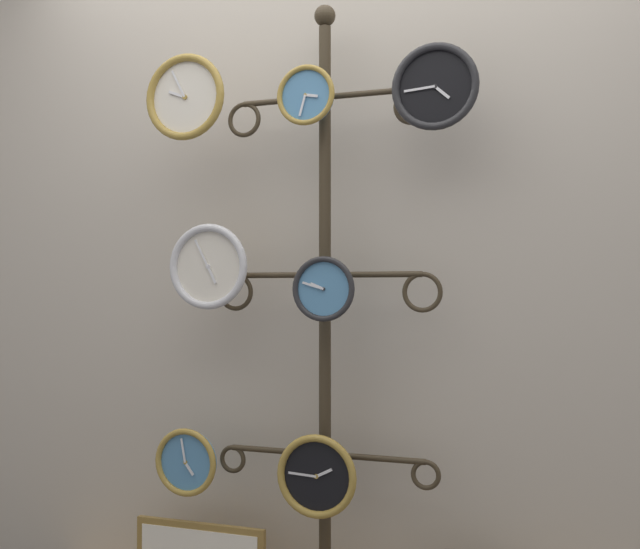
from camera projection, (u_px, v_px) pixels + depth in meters
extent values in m
cube|color=#BCB2A3|center=(339.00, 212.00, 2.65)|extent=(4.40, 0.04, 2.80)
cylinder|color=#382D1E|center=(325.00, 323.00, 2.49)|extent=(0.04, 0.04, 1.99)
sphere|color=#382D1E|center=(325.00, 16.00, 2.52)|extent=(0.07, 0.07, 0.07)
cylinder|color=#382D1E|center=(284.00, 101.00, 2.56)|extent=(0.30, 0.02, 0.02)
torus|color=#382D1E|center=(244.00, 120.00, 2.61)|extent=(0.12, 0.02, 0.12)
cylinder|color=#382D1E|center=(368.00, 93.00, 2.46)|extent=(0.30, 0.02, 0.02)
torus|color=#382D1E|center=(412.00, 106.00, 2.41)|extent=(0.12, 0.02, 0.12)
cylinder|color=#382D1E|center=(279.00, 275.00, 2.55)|extent=(0.33, 0.02, 0.02)
torus|color=#382D1E|center=(236.00, 292.00, 2.60)|extent=(0.13, 0.02, 0.13)
cylinder|color=#382D1E|center=(373.00, 274.00, 2.44)|extent=(0.33, 0.02, 0.02)
torus|color=#382D1E|center=(422.00, 292.00, 2.39)|extent=(0.13, 0.02, 0.13)
cylinder|color=#382D1E|center=(278.00, 451.00, 2.54)|extent=(0.34, 0.02, 0.02)
torus|color=#382D1E|center=(233.00, 459.00, 2.59)|extent=(0.10, 0.02, 0.10)
cylinder|color=#382D1E|center=(374.00, 458.00, 2.43)|extent=(0.34, 0.02, 0.02)
torus|color=#382D1E|center=(426.00, 475.00, 2.37)|extent=(0.10, 0.02, 0.10)
cylinder|color=silver|center=(187.00, 98.00, 2.56)|extent=(0.27, 0.02, 0.27)
torus|color=#A58438|center=(185.00, 97.00, 2.54)|extent=(0.30, 0.03, 0.30)
cylinder|color=#A58438|center=(185.00, 97.00, 2.54)|extent=(0.02, 0.01, 0.02)
cube|color=silver|center=(177.00, 94.00, 2.55)|extent=(0.06, 0.00, 0.03)
cube|color=silver|center=(178.00, 84.00, 2.55)|extent=(0.05, 0.00, 0.10)
cylinder|color=#4C84B2|center=(307.00, 96.00, 2.45)|extent=(0.18, 0.02, 0.18)
torus|color=#A58438|center=(305.00, 95.00, 2.43)|extent=(0.20, 0.02, 0.20)
cylinder|color=#A58438|center=(305.00, 95.00, 2.43)|extent=(0.01, 0.01, 0.01)
cube|color=silver|center=(311.00, 95.00, 2.42)|extent=(0.04, 0.00, 0.02)
cube|color=silver|center=(302.00, 105.00, 2.43)|extent=(0.03, 0.00, 0.07)
cylinder|color=black|center=(436.00, 88.00, 2.32)|extent=(0.25, 0.02, 0.25)
torus|color=#262628|center=(435.00, 86.00, 2.30)|extent=(0.27, 0.02, 0.27)
cylinder|color=#262628|center=(435.00, 86.00, 2.30)|extent=(0.01, 0.01, 0.01)
cube|color=silver|center=(442.00, 92.00, 2.29)|extent=(0.05, 0.00, 0.05)
cube|color=silver|center=(419.00, 89.00, 2.31)|extent=(0.10, 0.00, 0.01)
cylinder|color=silver|center=(210.00, 267.00, 2.56)|extent=(0.27, 0.02, 0.27)
torus|color=silver|center=(208.00, 267.00, 2.54)|extent=(0.29, 0.03, 0.29)
cylinder|color=silver|center=(208.00, 267.00, 2.54)|extent=(0.02, 0.01, 0.02)
cube|color=silver|center=(212.00, 275.00, 2.54)|extent=(0.04, 0.00, 0.06)
cube|color=silver|center=(201.00, 253.00, 2.55)|extent=(0.05, 0.00, 0.10)
cylinder|color=#4C84B2|center=(325.00, 289.00, 2.39)|extent=(0.19, 0.02, 0.19)
torus|color=#262628|center=(323.00, 289.00, 2.37)|extent=(0.21, 0.02, 0.21)
cylinder|color=#262628|center=(323.00, 289.00, 2.37)|extent=(0.01, 0.01, 0.01)
cube|color=silver|center=(317.00, 286.00, 2.38)|extent=(0.05, 0.00, 0.03)
cube|color=silver|center=(312.00, 286.00, 2.38)|extent=(0.07, 0.00, 0.03)
cylinder|color=#4C84B2|center=(188.00, 461.00, 2.55)|extent=(0.21, 0.02, 0.21)
torus|color=#A58438|center=(185.00, 462.00, 2.54)|extent=(0.23, 0.02, 0.23)
cylinder|color=#A58438|center=(185.00, 462.00, 2.54)|extent=(0.01, 0.01, 0.01)
cube|color=silver|center=(189.00, 469.00, 2.53)|extent=(0.04, 0.00, 0.05)
cube|color=silver|center=(183.00, 450.00, 2.54)|extent=(0.02, 0.00, 0.08)
cylinder|color=black|center=(318.00, 475.00, 2.38)|extent=(0.24, 0.02, 0.24)
torus|color=#A58438|center=(316.00, 476.00, 2.36)|extent=(0.27, 0.02, 0.27)
cylinder|color=#A58438|center=(316.00, 476.00, 2.36)|extent=(0.01, 0.01, 0.01)
cube|color=silver|center=(324.00, 473.00, 2.35)|extent=(0.06, 0.00, 0.03)
cube|color=silver|center=(302.00, 475.00, 2.38)|extent=(0.09, 0.00, 0.01)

